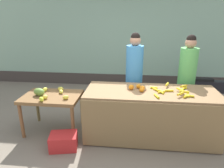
% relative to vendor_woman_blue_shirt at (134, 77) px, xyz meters
% --- Properties ---
extents(ground_plane, '(24.00, 24.00, 0.00)m').
position_rel_vendor_woman_blue_shirt_xyz_m(ground_plane, '(-0.18, -0.68, -0.91)').
color(ground_plane, '#756B5B').
extents(market_wall_back, '(9.99, 0.23, 3.56)m').
position_rel_vendor_woman_blue_shirt_xyz_m(market_wall_back, '(-0.18, 2.19, 0.84)').
color(market_wall_back, '#8CB299').
rests_on(market_wall_back, ground).
extents(fruit_stall_counter, '(2.27, 0.88, 0.88)m').
position_rel_vendor_woman_blue_shirt_xyz_m(fruit_stall_counter, '(0.30, -0.69, -0.47)').
color(fruit_stall_counter, olive).
rests_on(fruit_stall_counter, ground).
extents(side_table_wooden, '(1.04, 0.72, 0.72)m').
position_rel_vendor_woman_blue_shirt_xyz_m(side_table_wooden, '(-1.50, -0.68, -0.28)').
color(side_table_wooden, brown).
rests_on(side_table_wooden, ground).
extents(banana_bunch_pile, '(0.66, 0.66, 0.07)m').
position_rel_vendor_woman_blue_shirt_xyz_m(banana_bunch_pile, '(0.67, -0.71, -0.00)').
color(banana_bunch_pile, gold).
rests_on(banana_bunch_pile, fruit_stall_counter).
extents(orange_pile, '(0.28, 0.26, 0.09)m').
position_rel_vendor_woman_blue_shirt_xyz_m(orange_pile, '(0.07, -0.66, 0.01)').
color(orange_pile, orange).
rests_on(orange_pile, fruit_stall_counter).
extents(mango_papaya_pile, '(0.72, 0.64, 0.14)m').
position_rel_vendor_woman_blue_shirt_xyz_m(mango_papaya_pile, '(-1.60, -0.70, -0.13)').
color(mango_papaya_pile, '#DBD849').
rests_on(mango_papaya_pile, side_table_wooden).
extents(vendor_woman_blue_shirt, '(0.34, 0.34, 1.80)m').
position_rel_vendor_woman_blue_shirt_xyz_m(vendor_woman_blue_shirt, '(0.00, 0.00, 0.00)').
color(vendor_woman_blue_shirt, '#33333D').
rests_on(vendor_woman_blue_shirt, ground).
extents(vendor_woman_green_shirt, '(0.34, 0.34, 1.77)m').
position_rel_vendor_woman_blue_shirt_xyz_m(vendor_woman_green_shirt, '(1.04, 0.02, -0.02)').
color(vendor_woman_green_shirt, '#33333D').
rests_on(vendor_woman_green_shirt, ground).
extents(parked_motorcycle, '(1.60, 0.18, 0.88)m').
position_rel_vendor_woman_blue_shirt_xyz_m(parked_motorcycle, '(1.73, 0.77, -0.51)').
color(parked_motorcycle, black).
rests_on(parked_motorcycle, ground).
extents(produce_crate, '(0.50, 0.40, 0.26)m').
position_rel_vendor_woman_blue_shirt_xyz_m(produce_crate, '(-1.13, -1.21, -0.78)').
color(produce_crate, red).
rests_on(produce_crate, ground).
extents(produce_sack, '(0.34, 0.39, 0.59)m').
position_rel_vendor_woman_blue_shirt_xyz_m(produce_sack, '(-0.73, 0.19, -0.62)').
color(produce_sack, maroon).
rests_on(produce_sack, ground).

